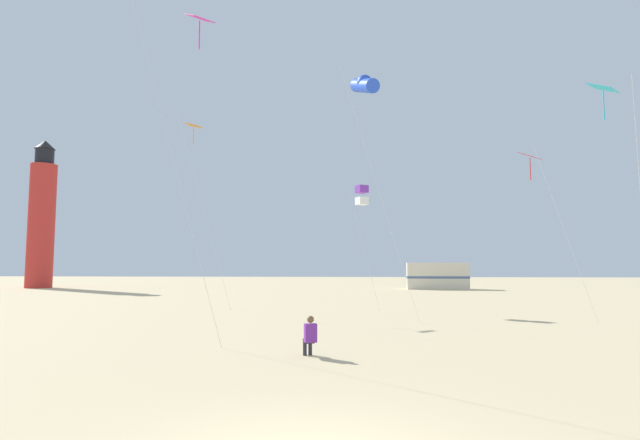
# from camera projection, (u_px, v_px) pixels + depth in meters

# --- Properties ---
(kite_flyer_standing) EXTENTS (0.46, 0.56, 1.16)m
(kite_flyer_standing) POSITION_uv_depth(u_px,v_px,m) (310.00, 335.00, 14.36)
(kite_flyer_standing) COLOR #722D99
(kite_flyer_standing) RESTS_ON ground
(kite_box_violet) EXTENTS (1.71, 1.38, 7.26)m
(kite_box_violet) POSITION_uv_depth(u_px,v_px,m) (362.00, 195.00, 29.68)
(kite_box_violet) COLOR silver
(kite_box_violet) RESTS_ON ground
(kite_diamond_magenta) EXTENTS (3.47, 2.52, 11.99)m
(kite_diamond_magenta) POSITION_uv_depth(u_px,v_px,m) (198.00, 31.00, 18.63)
(kite_diamond_magenta) COLOR silver
(kite_diamond_magenta) RESTS_ON ground
(kite_diamond_scarlet) EXTENTS (3.25, 3.14, 8.12)m
(kite_diamond_scarlet) POSITION_uv_depth(u_px,v_px,m) (532.00, 162.00, 24.55)
(kite_diamond_scarlet) COLOR silver
(kite_diamond_scarlet) RESTS_ON ground
(kite_diamond_cyan) EXTENTS (1.98, 1.98, 9.23)m
(kite_diamond_cyan) POSITION_uv_depth(u_px,v_px,m) (606.00, 98.00, 18.31)
(kite_diamond_cyan) COLOR silver
(kite_diamond_cyan) RESTS_ON ground
(kite_diamond_orange) EXTENTS (3.11, 3.11, 11.14)m
(kite_diamond_orange) POSITION_uv_depth(u_px,v_px,m) (194.00, 133.00, 30.12)
(kite_diamond_orange) COLOR silver
(kite_diamond_orange) RESTS_ON ground
(kite_tube_blue) EXTENTS (3.49, 3.66, 12.15)m
(kite_tube_blue) POSITION_uv_depth(u_px,v_px,m) (365.00, 85.00, 24.84)
(kite_tube_blue) COLOR silver
(kite_tube_blue) RESTS_ON ground
(lighthouse_distant) EXTENTS (2.80, 2.80, 16.80)m
(lighthouse_distant) POSITION_uv_depth(u_px,v_px,m) (42.00, 218.00, 57.09)
(lighthouse_distant) COLOR red
(lighthouse_distant) RESTS_ON ground
(rv_van_cream) EXTENTS (6.55, 2.67, 2.80)m
(rv_van_cream) POSITION_uv_depth(u_px,v_px,m) (437.00, 276.00, 53.80)
(rv_van_cream) COLOR beige
(rv_van_cream) RESTS_ON ground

